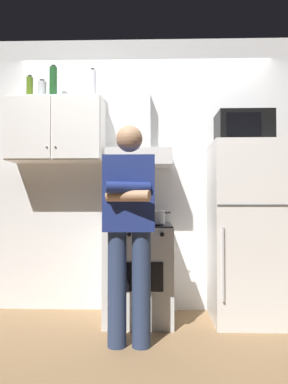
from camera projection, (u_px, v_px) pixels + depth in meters
ground_plane at (144, 330)px, 3.00m from camera, size 7.00×7.00×0.00m
back_wall_tiled at (146, 174)px, 3.64m from camera, size 4.80×0.10×2.70m
upper_cabinet at (56, 130)px, 3.44m from camera, size 0.90×0.37×0.60m
stove_oven at (139, 272)px, 3.26m from camera, size 0.60×0.62×0.87m
range_hood at (140, 146)px, 3.42m from camera, size 0.60×0.44×0.75m
refrigerator at (244, 231)px, 3.25m from camera, size 0.60×0.62×1.60m
microwave at (243, 128)px, 3.29m from camera, size 0.48×0.37×0.28m
person_standing at (129, 224)px, 2.67m from camera, size 0.38×0.33×1.64m
cooking_pot at (154, 217)px, 3.15m from camera, size 0.30×0.20×0.12m
bottle_vodka_clear at (92, 84)px, 3.43m from camera, size 0.07×0.07×0.29m
bottle_canister_steel at (42, 90)px, 3.46m from camera, size 0.08×0.08×0.19m
bottle_olive_oil at (30, 88)px, 3.45m from camera, size 0.06×0.06×0.23m
bottle_wine_green at (53, 83)px, 3.47m from camera, size 0.07×0.07×0.34m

